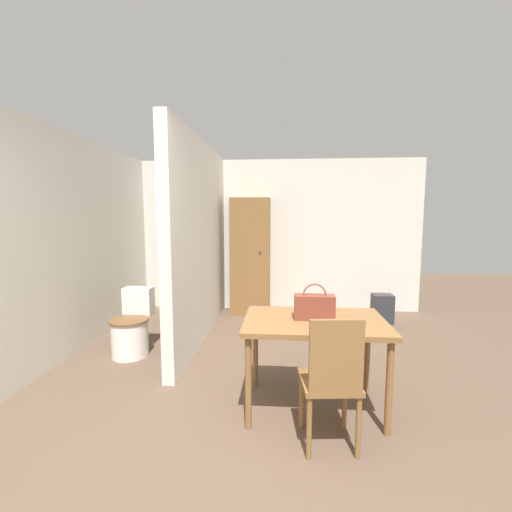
{
  "coord_description": "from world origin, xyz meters",
  "views": [
    {
      "loc": [
        0.32,
        -1.69,
        1.57
      ],
      "look_at": [
        0.04,
        1.76,
        1.17
      ],
      "focal_mm": 24.0,
      "sensor_mm": 36.0,
      "label": 1
    }
  ],
  "objects_px": {
    "handbag": "(314,307)",
    "space_heater": "(382,308)",
    "wooden_chair": "(331,378)",
    "toilet": "(132,329)",
    "wooden_cabinet": "(251,256)",
    "dining_table": "(314,330)"
  },
  "relations": [
    {
      "from": "dining_table",
      "to": "handbag",
      "type": "distance_m",
      "value": 0.19
    },
    {
      "from": "wooden_chair",
      "to": "handbag",
      "type": "xyz_separation_m",
      "value": [
        -0.07,
        0.51,
        0.35
      ]
    },
    {
      "from": "wooden_chair",
      "to": "wooden_cabinet",
      "type": "xyz_separation_m",
      "value": [
        -0.85,
        3.28,
        0.43
      ]
    },
    {
      "from": "handbag",
      "to": "toilet",
      "type": "bearing_deg",
      "value": 154.03
    },
    {
      "from": "space_heater",
      "to": "wooden_cabinet",
      "type": "bearing_deg",
      "value": 169.14
    },
    {
      "from": "toilet",
      "to": "handbag",
      "type": "height_order",
      "value": "handbag"
    },
    {
      "from": "handbag",
      "to": "space_heater",
      "type": "bearing_deg",
      "value": 62.84
    },
    {
      "from": "toilet",
      "to": "wooden_cabinet",
      "type": "bearing_deg",
      "value": 56.55
    },
    {
      "from": "wooden_cabinet",
      "to": "space_heater",
      "type": "bearing_deg",
      "value": -10.86
    },
    {
      "from": "toilet",
      "to": "space_heater",
      "type": "bearing_deg",
      "value": 23.99
    },
    {
      "from": "dining_table",
      "to": "wooden_chair",
      "type": "height_order",
      "value": "wooden_chair"
    },
    {
      "from": "dining_table",
      "to": "handbag",
      "type": "relative_size",
      "value": 3.53
    },
    {
      "from": "toilet",
      "to": "wooden_chair",
      "type": "bearing_deg",
      "value": -35.78
    },
    {
      "from": "toilet",
      "to": "space_heater",
      "type": "relative_size",
      "value": 1.72
    },
    {
      "from": "toilet",
      "to": "space_heater",
      "type": "distance_m",
      "value": 3.5
    },
    {
      "from": "handbag",
      "to": "wooden_chair",
      "type": "bearing_deg",
      "value": -81.84
    },
    {
      "from": "dining_table",
      "to": "toilet",
      "type": "bearing_deg",
      "value": 153.84
    },
    {
      "from": "dining_table",
      "to": "handbag",
      "type": "xyz_separation_m",
      "value": [
        -0.0,
        0.01,
        0.19
      ]
    },
    {
      "from": "toilet",
      "to": "wooden_cabinet",
      "type": "distance_m",
      "value": 2.26
    },
    {
      "from": "handbag",
      "to": "dining_table",
      "type": "bearing_deg",
      "value": -70.18
    },
    {
      "from": "toilet",
      "to": "wooden_cabinet",
      "type": "height_order",
      "value": "wooden_cabinet"
    },
    {
      "from": "toilet",
      "to": "handbag",
      "type": "relative_size",
      "value": 2.29
    }
  ]
}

